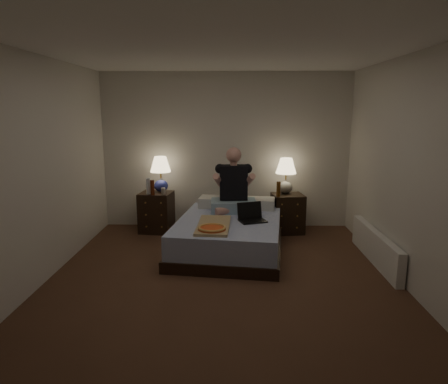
{
  "coord_description": "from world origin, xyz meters",
  "views": [
    {
      "loc": [
        0.11,
        -4.22,
        1.91
      ],
      "look_at": [
        0.0,
        0.9,
        0.85
      ],
      "focal_mm": 32.0,
      "sensor_mm": 36.0,
      "label": 1
    }
  ],
  "objects_px": {
    "lamp_left": "(161,174)",
    "lamp_right": "(286,176)",
    "beer_bottle_right": "(278,189)",
    "bed": "(229,235)",
    "laptop": "(253,213)",
    "soda_can": "(163,191)",
    "radiator": "(376,247)",
    "water_bottle": "(149,186)",
    "pizza_box": "(212,229)",
    "person": "(234,180)",
    "nightstand_right": "(287,213)",
    "nightstand_left": "(157,212)",
    "beer_bottle_left": "(152,188)"
  },
  "relations": [
    {
      "from": "soda_can",
      "to": "beer_bottle_left",
      "type": "height_order",
      "value": "beer_bottle_left"
    },
    {
      "from": "beer_bottle_left",
      "to": "laptop",
      "type": "distance_m",
      "value": 1.71
    },
    {
      "from": "lamp_right",
      "to": "lamp_left",
      "type": "bearing_deg",
      "value": -179.71
    },
    {
      "from": "laptop",
      "to": "beer_bottle_right",
      "type": "bearing_deg",
      "value": 43.79
    },
    {
      "from": "pizza_box",
      "to": "lamp_left",
      "type": "bearing_deg",
      "value": 122.66
    },
    {
      "from": "nightstand_left",
      "to": "water_bottle",
      "type": "relative_size",
      "value": 2.52
    },
    {
      "from": "person",
      "to": "radiator",
      "type": "height_order",
      "value": "person"
    },
    {
      "from": "lamp_right",
      "to": "beer_bottle_left",
      "type": "distance_m",
      "value": 2.08
    },
    {
      "from": "beer_bottle_right",
      "to": "pizza_box",
      "type": "distance_m",
      "value": 1.64
    },
    {
      "from": "radiator",
      "to": "person",
      "type": "bearing_deg",
      "value": 155.39
    },
    {
      "from": "nightstand_left",
      "to": "nightstand_right",
      "type": "bearing_deg",
      "value": 7.66
    },
    {
      "from": "nightstand_right",
      "to": "water_bottle",
      "type": "distance_m",
      "value": 2.21
    },
    {
      "from": "soda_can",
      "to": "laptop",
      "type": "bearing_deg",
      "value": -33.08
    },
    {
      "from": "lamp_right",
      "to": "bed",
      "type": "bearing_deg",
      "value": -132.3
    },
    {
      "from": "beer_bottle_left",
      "to": "radiator",
      "type": "height_order",
      "value": "beer_bottle_left"
    },
    {
      "from": "bed",
      "to": "soda_can",
      "type": "height_order",
      "value": "soda_can"
    },
    {
      "from": "nightstand_left",
      "to": "nightstand_right",
      "type": "height_order",
      "value": "nightstand_left"
    },
    {
      "from": "beer_bottle_left",
      "to": "person",
      "type": "height_order",
      "value": "person"
    },
    {
      "from": "lamp_left",
      "to": "soda_can",
      "type": "xyz_separation_m",
      "value": [
        0.07,
        -0.2,
        -0.23
      ]
    },
    {
      "from": "lamp_left",
      "to": "lamp_right",
      "type": "bearing_deg",
      "value": 0.29
    },
    {
      "from": "nightstand_left",
      "to": "lamp_left",
      "type": "height_order",
      "value": "lamp_left"
    },
    {
      "from": "nightstand_left",
      "to": "pizza_box",
      "type": "height_order",
      "value": "nightstand_left"
    },
    {
      "from": "bed",
      "to": "laptop",
      "type": "height_order",
      "value": "laptop"
    },
    {
      "from": "nightstand_left",
      "to": "person",
      "type": "xyz_separation_m",
      "value": [
        1.22,
        -0.43,
        0.6
      ]
    },
    {
      "from": "nightstand_left",
      "to": "radiator",
      "type": "relative_size",
      "value": 0.39
    },
    {
      "from": "pizza_box",
      "to": "radiator",
      "type": "distance_m",
      "value": 2.1
    },
    {
      "from": "bed",
      "to": "beer_bottle_right",
      "type": "relative_size",
      "value": 7.82
    },
    {
      "from": "nightstand_left",
      "to": "pizza_box",
      "type": "xyz_separation_m",
      "value": [
        0.96,
        -1.47,
        0.17
      ]
    },
    {
      "from": "lamp_right",
      "to": "radiator",
      "type": "xyz_separation_m",
      "value": [
        0.98,
        -1.35,
        -0.69
      ]
    },
    {
      "from": "lamp_left",
      "to": "beer_bottle_left",
      "type": "relative_size",
      "value": 2.43
    },
    {
      "from": "nightstand_right",
      "to": "radiator",
      "type": "xyz_separation_m",
      "value": [
        0.95,
        -1.26,
        -0.11
      ]
    },
    {
      "from": "beer_bottle_right",
      "to": "beer_bottle_left",
      "type": "bearing_deg",
      "value": -179.02
    },
    {
      "from": "beer_bottle_right",
      "to": "bed",
      "type": "bearing_deg",
      "value": -135.33
    },
    {
      "from": "nightstand_right",
      "to": "water_bottle",
      "type": "bearing_deg",
      "value": 175.46
    },
    {
      "from": "water_bottle",
      "to": "beer_bottle_right",
      "type": "bearing_deg",
      "value": -0.93
    },
    {
      "from": "soda_can",
      "to": "beer_bottle_right",
      "type": "height_order",
      "value": "beer_bottle_right"
    },
    {
      "from": "lamp_right",
      "to": "pizza_box",
      "type": "xyz_separation_m",
      "value": [
        -1.08,
        -1.56,
        -0.4
      ]
    },
    {
      "from": "nightstand_right",
      "to": "beer_bottle_right",
      "type": "relative_size",
      "value": 2.65
    },
    {
      "from": "beer_bottle_left",
      "to": "pizza_box",
      "type": "xyz_separation_m",
      "value": [
        0.97,
        -1.29,
        -0.26
      ]
    },
    {
      "from": "bed",
      "to": "radiator",
      "type": "bearing_deg",
      "value": -4.01
    },
    {
      "from": "radiator",
      "to": "water_bottle",
      "type": "bearing_deg",
      "value": 159.77
    },
    {
      "from": "lamp_left",
      "to": "lamp_right",
      "type": "relative_size",
      "value": 1.0
    },
    {
      "from": "lamp_left",
      "to": "pizza_box",
      "type": "height_order",
      "value": "lamp_left"
    },
    {
      "from": "beer_bottle_left",
      "to": "laptop",
      "type": "xyz_separation_m",
      "value": [
        1.49,
        -0.82,
        -0.18
      ]
    },
    {
      "from": "beer_bottle_right",
      "to": "lamp_left",
      "type": "bearing_deg",
      "value": 173.09
    },
    {
      "from": "nightstand_right",
      "to": "pizza_box",
      "type": "distance_m",
      "value": 1.86
    },
    {
      "from": "bed",
      "to": "radiator",
      "type": "xyz_separation_m",
      "value": [
        1.86,
        -0.38,
        -0.02
      ]
    },
    {
      "from": "nightstand_left",
      "to": "pizza_box",
      "type": "relative_size",
      "value": 0.83
    },
    {
      "from": "beer_bottle_left",
      "to": "pizza_box",
      "type": "height_order",
      "value": "beer_bottle_left"
    },
    {
      "from": "soda_can",
      "to": "nightstand_right",
      "type": "bearing_deg",
      "value": 3.79
    }
  ]
}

